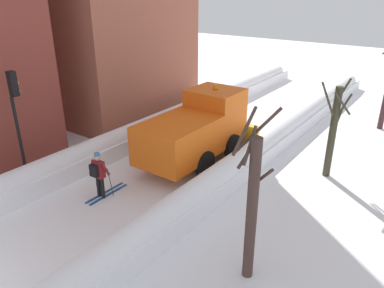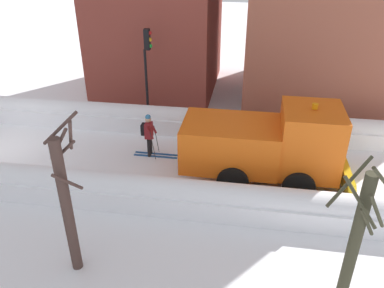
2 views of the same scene
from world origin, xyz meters
The scene contains 8 objects.
ground_plane centered at (0.00, 10.00, 0.00)m, with size 80.00×80.00×0.00m, color white.
snowbank_left centered at (-2.79, 10.00, 0.54)m, with size 1.10×36.00×1.17m.
snowbank_right centered at (2.79, 10.00, 0.51)m, with size 1.10×36.00×1.13m.
plow_truck centered at (0.55, 10.90, 1.48)m, with size 3.20×5.98×3.12m.
skier centered at (-0.51, 6.27, 1.00)m, with size 0.62×1.80×1.81m.
traffic_light_pole centered at (-3.74, 5.47, 3.06)m, with size 0.28×0.42×4.35m.
bare_tree_near centered at (5.68, 5.86, 2.16)m, with size 1.13×1.14×4.60m.
bare_tree_mid centered at (5.65, 12.76, 2.00)m, with size 1.25×1.36×4.09m.
Camera 2 is at (12.88, 10.17, 8.08)m, focal length 36.60 mm.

